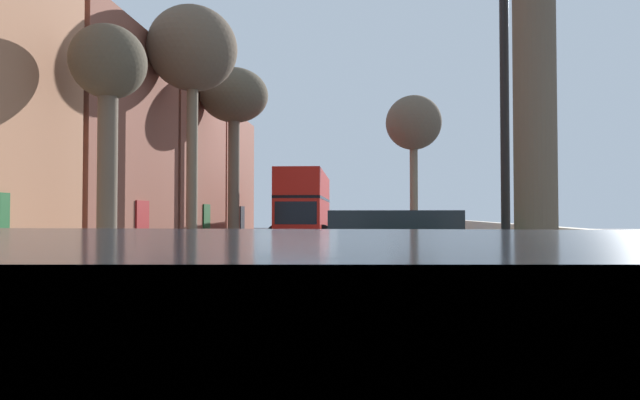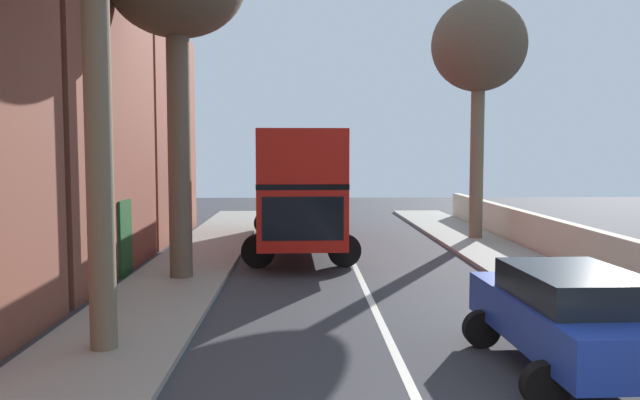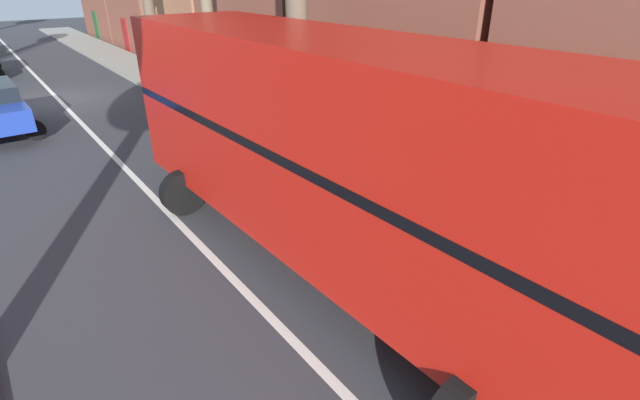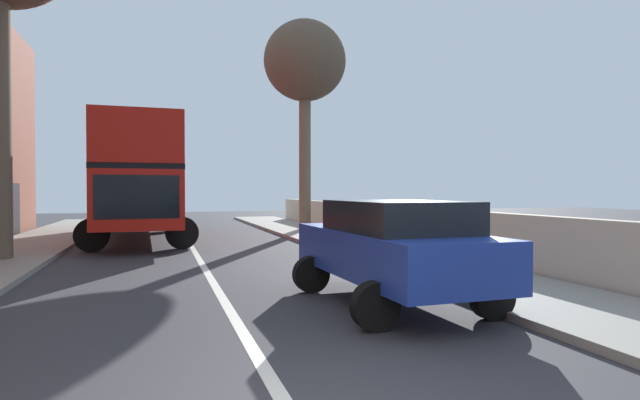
{
  "view_description": "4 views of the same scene",
  "coord_description": "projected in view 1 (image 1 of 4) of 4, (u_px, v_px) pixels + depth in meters",
  "views": [
    {
      "loc": [
        2.11,
        -15.17,
        1.61
      ],
      "look_at": [
        0.23,
        5.61,
        2.15
      ],
      "focal_mm": 29.12,
      "sensor_mm": 36.0,
      "label": 1
    },
    {
      "loc": [
        -1.57,
        -5.28,
        3.4
      ],
      "look_at": [
        -1.2,
        7.95,
        2.4
      ],
      "focal_mm": 35.13,
      "sensor_mm": 36.0,
      "label": 2
    },
    {
      "loc": [
        2.83,
        22.52,
        4.93
      ],
      "look_at": [
        -0.88,
        17.54,
        1.87
      ],
      "focal_mm": 26.14,
      "sensor_mm": 36.0,
      "label": 3
    },
    {
      "loc": [
        -1.02,
        -3.47,
        1.81
      ],
      "look_at": [
        1.38,
        4.26,
        1.66
      ],
      "focal_mm": 29.33,
      "sensor_mm": 36.0,
      "label": 4
    }
  ],
  "objects": [
    {
      "name": "street_tree_left_0",
      "position": [
        234.0,
        100.0,
        27.06
      ],
      "size": [
        3.55,
        3.55,
        9.08
      ],
      "color": "brown",
      "rests_on": "sidewalk_left"
    },
    {
      "name": "sidewalk_right",
      "position": [
        465.0,
        267.0,
        14.81
      ],
      "size": [
        2.6,
        60.0,
        0.12
      ],
      "primitive_type": "cube",
      "color": "gray",
      "rests_on": "ground"
    },
    {
      "name": "street_tree_left_2",
      "position": [
        108.0,
        78.0,
        14.24
      ],
      "size": [
        2.05,
        2.05,
        6.68
      ],
      "color": "brown",
      "rests_on": "sidewalk_left"
    },
    {
      "name": "road_centre_line",
      "position": [
        295.0,
        268.0,
        15.25
      ],
      "size": [
        0.16,
        54.0,
        0.01
      ],
      "primitive_type": "cube",
      "color": "silver",
      "rests_on": "ground"
    },
    {
      "name": "double_decker_bus",
      "position": [
        305.0,
        201.0,
        32.23
      ],
      "size": [
        3.76,
        10.95,
        4.06
      ],
      "color": "#B2170E",
      "rests_on": "ground"
    },
    {
      "name": "parked_car_green_right_0",
      "position": [
        394.0,
        259.0,
        7.57
      ],
      "size": [
        2.56,
        4.53,
        1.65
      ],
      "color": "#1E6038",
      "rests_on": "ground"
    },
    {
      "name": "ground_plane",
      "position": [
        295.0,
        268.0,
        15.25
      ],
      "size": [
        84.0,
        84.0,
        0.0
      ],
      "primitive_type": "plane",
      "color": "#333338"
    },
    {
      "name": "street_tree_right_1",
      "position": [
        414.0,
        125.0,
        33.5
      ],
      "size": [
        3.58,
        3.58,
        9.12
      ],
      "color": "brown",
      "rests_on": "sidewalk_right"
    },
    {
      "name": "boundary_wall_right",
      "position": [
        520.0,
        247.0,
        14.69
      ],
      "size": [
        0.36,
        54.0,
        1.3
      ],
      "primitive_type": "cube",
      "color": "beige",
      "rests_on": "ground"
    },
    {
      "name": "lamppost_right",
      "position": [
        504.0,
        76.0,
        8.26
      ],
      "size": [
        0.32,
        0.32,
        6.31
      ],
      "color": "black",
      "rests_on": "sidewalk_right"
    },
    {
      "name": "terraced_houses_left",
      "position": [
        14.0,
        117.0,
        15.64
      ],
      "size": [
        4.07,
        47.68,
        10.38
      ],
      "color": "brown",
      "rests_on": "ground"
    },
    {
      "name": "sidewalk_left",
      "position": [
        135.0,
        264.0,
        15.69
      ],
      "size": [
        2.6,
        60.0,
        0.12
      ],
      "primitive_type": "cube",
      "color": "gray",
      "rests_on": "ground"
    },
    {
      "name": "parked_car_blue_right_2",
      "position": [
        378.0,
        231.0,
        19.05
      ],
      "size": [
        2.52,
        4.38,
        1.65
      ],
      "color": "#1E389E",
      "rests_on": "ground"
    },
    {
      "name": "litter_bin_right",
      "position": [
        524.0,
        260.0,
        10.55
      ],
      "size": [
        0.55,
        0.55,
        1.07
      ],
      "color": "black",
      "rests_on": "sidewalk_right"
    },
    {
      "name": "street_tree_left_4",
      "position": [
        193.0,
        52.0,
        21.02
      ],
      "size": [
        3.59,
        3.59,
        9.88
      ],
      "color": "brown",
      "rests_on": "sidewalk_left"
    }
  ]
}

